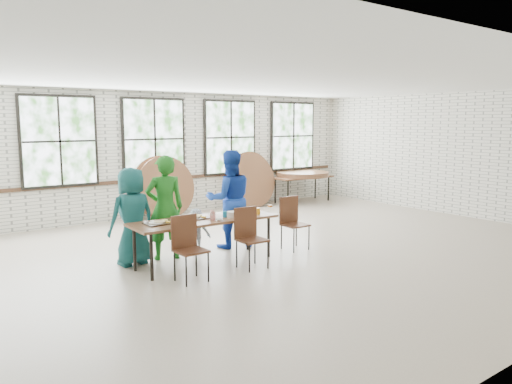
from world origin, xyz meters
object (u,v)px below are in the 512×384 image
Objects in this scene: chair_near_right at (249,232)px; storage_table at (302,178)px; dining_table at (205,222)px; chair_near_left at (188,242)px.

storage_table is at bearing 42.57° from chair_near_right.
chair_near_right reaches higher than dining_table.
chair_near_left is at bearing -136.35° from dining_table.
dining_table is 0.75m from chair_near_right.
chair_near_right is at bearing -0.72° from chair_near_left.
chair_near_right is 6.64m from storage_table.
chair_near_left is (-0.64, -0.58, -0.13)m from dining_table.
storage_table is (6.17, 4.30, 0.13)m from chair_near_left.
chair_near_left reaches higher than dining_table.
chair_near_right is at bearing -49.52° from dining_table.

